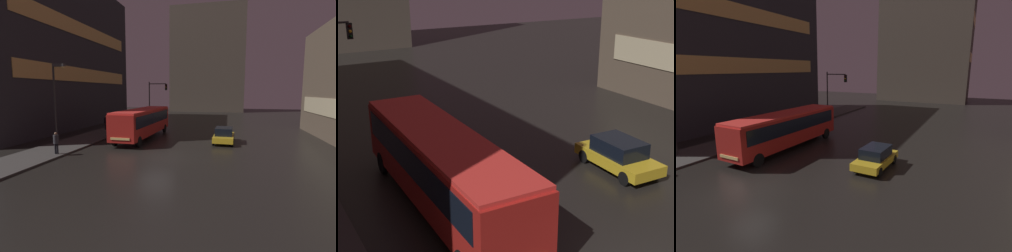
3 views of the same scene
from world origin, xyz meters
The scene contains 10 objects.
ground_plane centered at (0.00, 0.00, 0.00)m, with size 120.00×120.00×0.00m, color black.
sidewalk_left centered at (-9.00, 10.00, 0.07)m, with size 4.00×48.00×0.15m.
building_left_tower centered at (-18.85, 13.95, 10.28)m, with size 10.07×29.72×20.56m.
building_far_backdrop centered at (-0.04, 51.16, 12.75)m, with size 18.07×12.00×25.49m.
bus_near centered at (-3.48, 7.50, 1.94)m, with size 2.84×11.91×3.15m.
car_taxi centered at (5.06, 6.69, 0.77)m, with size 2.06×4.34×1.52m.
pedestrian_near centered at (-10.04, 11.90, 1.19)m, with size 0.55×0.55×1.73m.
pedestrian_mid centered at (-7.60, -1.55, 1.19)m, with size 0.50×0.50×1.73m.
traffic_light_main centered at (-5.47, 19.44, 4.31)m, with size 2.87×0.35×6.45m.
street_lamp_sidewalk centered at (-9.69, 1.77, 5.03)m, with size 1.25×0.36×7.32m.
Camera 1 is at (5.40, -19.11, 5.02)m, focal length 28.00 mm.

